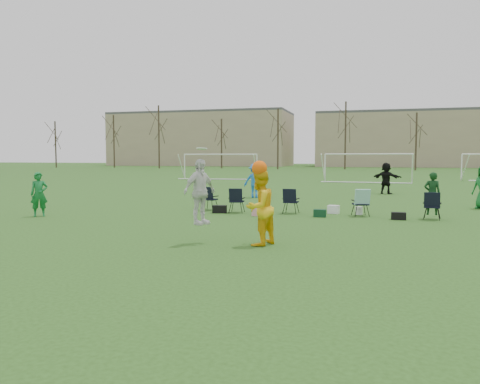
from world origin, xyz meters
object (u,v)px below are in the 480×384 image
(fielder_green_near, at_px, (39,194))
(goal_mid, at_px, (368,160))
(goal_left, at_px, (220,159))
(fielder_black, at_px, (386,178))
(center_contest, at_px, (239,201))
(fielder_blue, at_px, (255,181))

(fielder_green_near, distance_m, goal_mid, 29.60)
(goal_left, distance_m, goal_mid, 14.14)
(fielder_black, distance_m, goal_left, 21.34)
(fielder_green_near, bearing_deg, goal_mid, 25.80)
(fielder_green_near, bearing_deg, goal_left, 53.55)
(center_contest, bearing_deg, goal_mid, 84.68)
(fielder_green_near, height_order, center_contest, center_contest)
(fielder_blue, height_order, goal_mid, goal_mid)
(fielder_blue, height_order, goal_left, goal_left)
(fielder_blue, distance_m, fielder_black, 8.22)
(fielder_blue, distance_m, goal_left, 21.21)
(fielder_green_near, height_order, fielder_black, fielder_black)
(fielder_green_near, distance_m, fielder_blue, 11.36)
(goal_left, bearing_deg, fielder_green_near, -89.99)
(fielder_black, distance_m, goal_mid, 13.06)
(fielder_green_near, xyz_separation_m, center_contest, (8.59, -3.31, 0.28))
(center_contest, relative_size, goal_mid, 0.33)
(fielder_green_near, bearing_deg, fielder_blue, 18.10)
(fielder_green_near, distance_m, goal_left, 29.41)
(center_contest, xyz_separation_m, goal_mid, (2.85, 30.58, 0.82))
(fielder_blue, height_order, center_contest, center_contest)
(goal_left, height_order, goal_mid, same)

